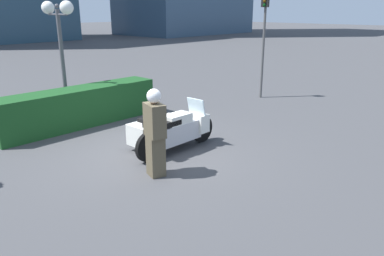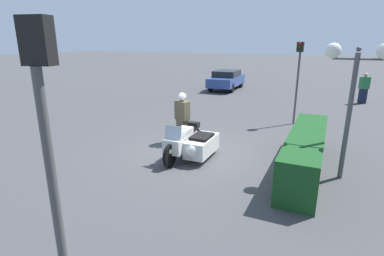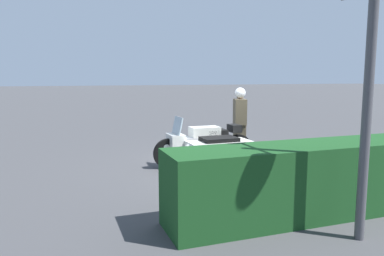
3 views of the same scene
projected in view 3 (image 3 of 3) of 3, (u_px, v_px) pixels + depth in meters
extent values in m
plane|color=#424244|center=(229.00, 166.00, 8.72)|extent=(160.00, 160.00, 0.00)
cylinder|color=black|center=(168.00, 153.00, 8.48)|extent=(0.68, 0.11, 0.68)
cylinder|color=black|center=(238.00, 148.00, 9.09)|extent=(0.68, 0.11, 0.68)
cylinder|color=black|center=(221.00, 158.00, 8.32)|extent=(0.53, 0.11, 0.53)
cube|color=#B7B7BC|center=(204.00, 146.00, 8.77)|extent=(1.26, 0.41, 0.45)
cube|color=silver|center=(204.00, 132.00, 8.72)|extent=(0.69, 0.39, 0.24)
cube|color=black|center=(216.00, 132.00, 8.82)|extent=(0.51, 0.38, 0.12)
cube|color=silver|center=(176.00, 144.00, 8.51)|extent=(0.33, 0.54, 0.44)
cube|color=silver|center=(178.00, 126.00, 8.47)|extent=(0.12, 0.52, 0.40)
sphere|color=white|center=(166.00, 147.00, 8.44)|extent=(0.18, 0.18, 0.18)
cube|color=silver|center=(219.00, 152.00, 8.28)|extent=(1.42, 0.65, 0.50)
sphere|color=silver|center=(194.00, 153.00, 8.07)|extent=(0.48, 0.47, 0.47)
cube|color=black|center=(219.00, 139.00, 8.24)|extent=(0.78, 0.55, 0.09)
cube|color=black|center=(234.00, 128.00, 8.98)|extent=(0.24, 0.36, 0.18)
cube|color=brown|center=(239.00, 140.00, 9.81)|extent=(0.38, 0.41, 0.83)
cube|color=brown|center=(240.00, 112.00, 9.71)|extent=(0.43, 0.55, 0.66)
sphere|color=tan|center=(240.00, 95.00, 9.65)|extent=(0.23, 0.23, 0.23)
sphere|color=white|center=(240.00, 93.00, 9.64)|extent=(0.28, 0.28, 0.28)
cube|color=#19471E|center=(321.00, 179.00, 5.63)|extent=(4.79, 0.90, 1.09)
cylinder|color=#4C4C51|center=(367.00, 114.00, 4.59)|extent=(0.12, 0.12, 3.23)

